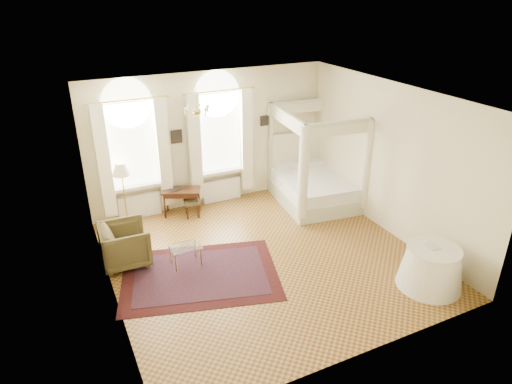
# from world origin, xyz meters

# --- Properties ---
(ground) EXTENTS (6.00, 6.00, 0.00)m
(ground) POSITION_xyz_m (0.00, 0.00, 0.00)
(ground) COLOR olive
(ground) RESTS_ON ground
(room_walls) EXTENTS (6.00, 6.00, 6.00)m
(room_walls) POSITION_xyz_m (0.00, 0.00, 1.98)
(room_walls) COLOR beige
(room_walls) RESTS_ON ground
(window_left) EXTENTS (1.62, 0.27, 3.29)m
(window_left) POSITION_xyz_m (-1.90, 2.87, 1.49)
(window_left) COLOR white
(window_left) RESTS_ON room_walls
(window_right) EXTENTS (1.62, 0.27, 3.29)m
(window_right) POSITION_xyz_m (0.20, 2.87, 1.49)
(window_right) COLOR white
(window_right) RESTS_ON room_walls
(chandelier) EXTENTS (0.51, 0.45, 0.50)m
(chandelier) POSITION_xyz_m (-0.90, 1.20, 2.91)
(chandelier) COLOR #B0963A
(chandelier) RESTS_ON room_walls
(wall_pictures) EXTENTS (2.54, 0.03, 0.39)m
(wall_pictures) POSITION_xyz_m (0.09, 2.97, 1.89)
(wall_pictures) COLOR black
(wall_pictures) RESTS_ON room_walls
(canopy_bed) EXTENTS (2.05, 2.42, 2.41)m
(canopy_bed) POSITION_xyz_m (2.31, 1.81, 0.55)
(canopy_bed) COLOR beige
(canopy_bed) RESTS_ON ground
(nightstand) EXTENTS (0.53, 0.51, 0.60)m
(nightstand) POSITION_xyz_m (2.70, 2.70, 0.30)
(nightstand) COLOR #32180D
(nightstand) RESTS_ON ground
(nightstand_lamp) EXTENTS (0.26, 0.26, 0.38)m
(nightstand_lamp) POSITION_xyz_m (2.60, 2.75, 0.86)
(nightstand_lamp) COLOR #B0963A
(nightstand_lamp) RESTS_ON nightstand
(writing_desk) EXTENTS (1.00, 0.78, 0.66)m
(writing_desk) POSITION_xyz_m (-0.95, 2.58, 0.57)
(writing_desk) COLOR #32180D
(writing_desk) RESTS_ON ground
(laptop) EXTENTS (0.41, 0.34, 0.03)m
(laptop) POSITION_xyz_m (-1.11, 2.65, 0.68)
(laptop) COLOR black
(laptop) RESTS_ON writing_desk
(stool) EXTENTS (0.42, 0.42, 0.42)m
(stool) POSITION_xyz_m (-0.76, 2.40, 0.35)
(stool) COLOR #453D1D
(stool) RESTS_ON ground
(armchair) EXTENTS (0.96, 0.93, 0.85)m
(armchair) POSITION_xyz_m (-2.59, 1.05, 0.42)
(armchair) COLOR #433A1D
(armchair) RESTS_ON ground
(coffee_table) EXTENTS (0.61, 0.43, 0.41)m
(coffee_table) POSITION_xyz_m (-1.54, 0.48, 0.37)
(coffee_table) COLOR white
(coffee_table) RESTS_ON ground
(floor_lamp) EXTENTS (0.39, 0.39, 1.51)m
(floor_lamp) POSITION_xyz_m (-2.24, 2.70, 1.29)
(floor_lamp) COLOR #B0963A
(floor_lamp) RESTS_ON ground
(oriental_rug) EXTENTS (3.42, 2.84, 0.01)m
(oriental_rug) POSITION_xyz_m (-1.41, 0.00, 0.01)
(oriental_rug) COLOR #3C0E0E
(oriental_rug) RESTS_ON ground
(side_table) EXTENTS (1.18, 1.18, 0.80)m
(side_table) POSITION_xyz_m (2.31, -2.14, 0.39)
(side_table) COLOR white
(side_table) RESTS_ON ground
(book) EXTENTS (0.21, 0.27, 0.02)m
(book) POSITION_xyz_m (2.22, -2.07, 0.81)
(book) COLOR black
(book) RESTS_ON side_table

